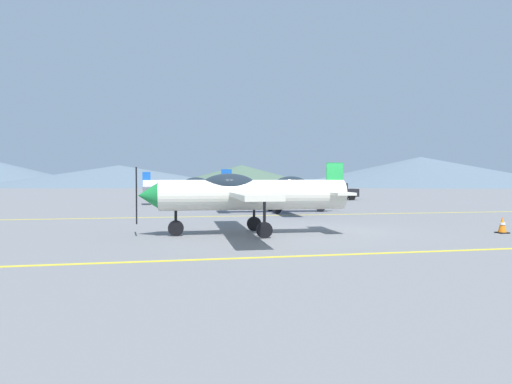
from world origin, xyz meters
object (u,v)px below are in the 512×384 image
(airplane_far, at_px, (189,186))
(car_sedan, at_px, (334,191))
(airplane_near, at_px, (245,194))
(airplane_mid, at_px, (281,188))
(traffic_cone_side, at_px, (502,225))

(airplane_far, xyz_separation_m, car_sedan, (14.08, 4.83, -0.58))
(airplane_near, bearing_deg, airplane_mid, 68.67)
(airplane_far, height_order, car_sedan, airplane_far)
(airplane_far, distance_m, car_sedan, 14.89)
(airplane_near, distance_m, car_sedan, 27.84)
(traffic_cone_side, bearing_deg, car_sedan, 81.56)
(car_sedan, relative_size, traffic_cone_side, 7.49)
(airplane_far, bearing_deg, traffic_cone_side, -64.28)
(car_sedan, distance_m, traffic_cone_side, 26.33)
(airplane_mid, bearing_deg, car_sedan, 58.36)
(airplane_near, height_order, airplane_mid, same)
(airplane_near, relative_size, airplane_far, 1.00)
(airplane_far, distance_m, traffic_cone_side, 23.56)
(car_sedan, height_order, traffic_cone_side, car_sedan)
(airplane_near, bearing_deg, traffic_cone_side, -8.78)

